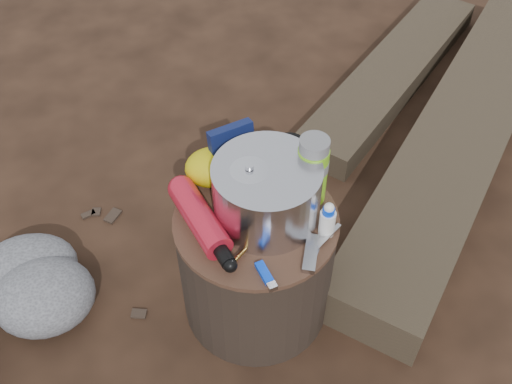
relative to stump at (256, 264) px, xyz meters
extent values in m
plane|color=#301E14|center=(0.00, 0.00, -0.19)|extent=(60.00, 60.00, 0.00)
cylinder|color=black|center=(0.00, 0.00, 0.00)|extent=(0.41, 0.41, 0.38)
cube|color=#392E21|center=(0.85, 0.50, -0.11)|extent=(1.40, 1.57, 0.15)
cube|color=#392E21|center=(0.74, 0.93, -0.14)|extent=(1.01, 1.02, 0.10)
cylinder|color=silver|center=(0.03, 0.01, 0.27)|extent=(0.26, 0.26, 0.16)
cylinder|color=silver|center=(-0.01, 0.02, 0.27)|extent=(0.17, 0.17, 0.17)
cylinder|color=#7CD11B|center=(0.15, 0.05, 0.29)|extent=(0.08, 0.08, 0.19)
cylinder|color=black|center=(0.11, 0.13, 0.25)|extent=(0.08, 0.08, 0.11)
ellipsoid|color=#D2BF0C|center=(-0.09, 0.15, 0.24)|extent=(0.14, 0.12, 0.10)
cube|color=#0E1847|center=(-0.03, 0.17, 0.27)|extent=(0.12, 0.06, 0.15)
cube|color=#063EEA|center=(-0.01, -0.17, 0.20)|extent=(0.04, 0.08, 0.01)
cube|color=#ACACB1|center=(0.11, -0.13, 0.20)|extent=(0.07, 0.11, 0.02)
cylinder|color=white|center=(0.16, -0.07, 0.24)|extent=(0.04, 0.04, 0.09)
camera|label=1|loc=(-0.18, -0.95, 1.34)|focal=42.31mm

